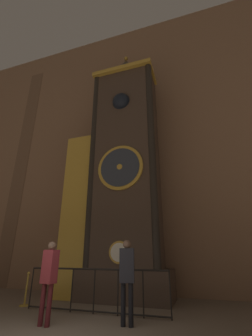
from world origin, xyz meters
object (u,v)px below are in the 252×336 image
Objects in this scene: stanchion_post at (26,295)px; clock_tower at (118,173)px; visitor_near at (49,273)px; visitor_far at (127,272)px.

clock_tower is at bearing 35.31° from stanchion_post.
clock_tower is at bearing 95.13° from visitor_near.
stanchion_post is at bearing 150.52° from visitor_far.
clock_tower reaches higher than visitor_far.
visitor_near is 1.83m from visitor_far.
visitor_far is 1.88× the size of stanchion_post.
visitor_near is (-0.47, -3.28, -3.58)m from clock_tower.
visitor_near is at bearing -98.21° from clock_tower.
clock_tower is 4.66m from visitor_far.
clock_tower reaches higher than visitor_near.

